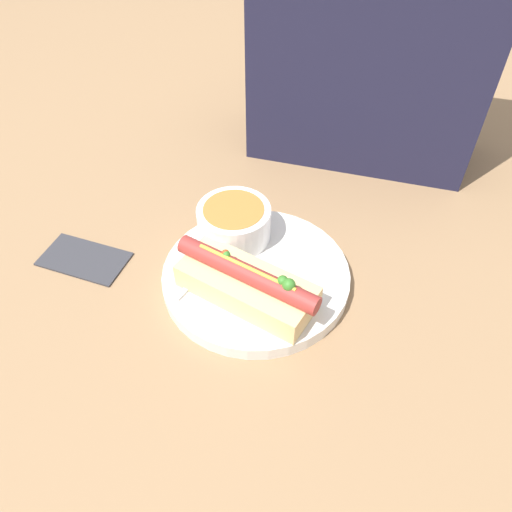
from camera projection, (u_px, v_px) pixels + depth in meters
ground_plane at (256, 281)px, 0.68m from camera, size 4.00×4.00×0.00m
dinner_plate at (256, 276)px, 0.68m from camera, size 0.25×0.25×0.02m
hot_dog at (247, 283)px, 0.62m from camera, size 0.19×0.12×0.06m
soup_bowl at (234, 222)px, 0.70m from camera, size 0.10×0.10×0.05m
spoon at (228, 245)px, 0.70m from camera, size 0.06×0.16×0.01m
napkin at (84, 258)px, 0.71m from camera, size 0.13×0.08×0.01m
seated_diner at (374, 33)px, 0.76m from camera, size 0.36×0.16×0.49m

